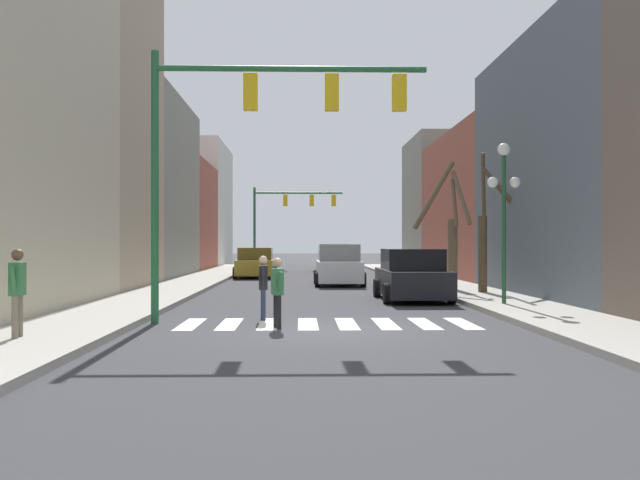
% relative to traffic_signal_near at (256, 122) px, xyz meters
% --- Properties ---
extents(ground_plane, '(240.00, 240.00, 0.00)m').
position_rel_traffic_signal_near_xyz_m(ground_plane, '(1.66, -1.45, -4.68)').
color(ground_plane, '#38383D').
extents(sidewalk_left, '(2.56, 90.00, 0.15)m').
position_rel_traffic_signal_near_xyz_m(sidewalk_left, '(-3.86, -1.45, -4.61)').
color(sidewalk_left, '#ADA89E').
rests_on(sidewalk_left, ground_plane).
extents(sidewalk_right, '(2.56, 90.00, 0.15)m').
position_rel_traffic_signal_near_xyz_m(sidewalk_right, '(7.18, -1.45, -4.61)').
color(sidewalk_right, '#ADA89E').
rests_on(sidewalk_right, ground_plane).
extents(building_row_left, '(6.00, 58.47, 13.13)m').
position_rel_traffic_signal_near_xyz_m(building_row_left, '(-8.14, 20.26, 0.52)').
color(building_row_left, '#BCB299').
rests_on(building_row_left, ground_plane).
extents(building_row_right, '(6.00, 44.48, 8.89)m').
position_rel_traffic_signal_near_xyz_m(building_row_right, '(11.46, 14.53, -0.45)').
color(building_row_right, '#66564C').
rests_on(building_row_right, ground_plane).
extents(crosswalk_stripes, '(6.75, 2.60, 0.01)m').
position_rel_traffic_signal_near_xyz_m(crosswalk_stripes, '(1.66, -0.14, -4.68)').
color(crosswalk_stripes, white).
rests_on(crosswalk_stripes, ground_plane).
extents(traffic_signal_near, '(6.41, 0.28, 6.33)m').
position_rel_traffic_signal_near_xyz_m(traffic_signal_near, '(0.00, 0.00, 0.00)').
color(traffic_signal_near, '#236038').
rests_on(traffic_signal_near, ground_plane).
extents(traffic_signal_far, '(6.57, 0.28, 5.97)m').
position_rel_traffic_signal_near_xyz_m(traffic_signal_far, '(0.12, 37.61, -0.26)').
color(traffic_signal_far, '#236038').
rests_on(traffic_signal_far, ground_plane).
extents(street_lamp_right_corner, '(0.95, 0.36, 4.57)m').
position_rel_traffic_signal_near_xyz_m(street_lamp_right_corner, '(6.83, 3.71, -1.31)').
color(street_lamp_right_corner, '#1E4C2D').
rests_on(street_lamp_right_corner, sidewalk_right).
extents(car_parked_right_near, '(2.02, 4.55, 1.81)m').
position_rel_traffic_signal_near_xyz_m(car_parked_right_near, '(3.15, 29.34, -3.85)').
color(car_parked_right_near, red).
rests_on(car_parked_right_near, ground_plane).
extents(car_parked_left_mid, '(2.19, 4.28, 1.62)m').
position_rel_traffic_signal_near_xyz_m(car_parked_left_mid, '(-1.37, 22.84, -3.92)').
color(car_parked_left_mid, '#A38423').
rests_on(car_parked_left_mid, ground_plane).
extents(car_driving_away_lane, '(2.20, 4.86, 1.68)m').
position_rel_traffic_signal_near_xyz_m(car_driving_away_lane, '(4.68, 6.89, -3.90)').
color(car_driving_away_lane, black).
rests_on(car_driving_away_lane, ground_plane).
extents(car_parked_right_mid, '(2.16, 4.41, 1.82)m').
position_rel_traffic_signal_near_xyz_m(car_parked_right_mid, '(2.74, 15.64, -3.84)').
color(car_parked_right_mid, white).
rests_on(car_parked_right_mid, ground_plane).
extents(pedestrian_on_left_sidewalk, '(0.29, 0.66, 1.55)m').
position_rel_traffic_signal_near_xyz_m(pedestrian_on_left_sidewalk, '(0.53, -1.04, -3.77)').
color(pedestrian_on_left_sidewalk, black).
rests_on(pedestrian_on_left_sidewalk, ground_plane).
extents(pedestrian_near_right_corner, '(0.23, 0.69, 1.61)m').
position_rel_traffic_signal_near_xyz_m(pedestrian_near_right_corner, '(-4.11, -3.66, -3.58)').
color(pedestrian_near_right_corner, '#7A705B').
rests_on(pedestrian_near_right_corner, sidewalk_left).
extents(pedestrian_on_right_sidewalk, '(0.23, 0.67, 1.56)m').
position_rel_traffic_signal_near_xyz_m(pedestrian_on_right_sidewalk, '(0.14, 0.76, -3.76)').
color(pedestrian_on_right_sidewalk, '#282D47').
rests_on(pedestrian_on_right_sidewalk, ground_plane).
extents(street_tree_left_mid, '(1.88, 1.20, 4.93)m').
position_rel_traffic_signal_near_xyz_m(street_tree_left_mid, '(7.60, 8.78, -2.54)').
color(street_tree_left_mid, brown).
rests_on(street_tree_left_mid, sidewalk_right).
extents(street_tree_right_mid, '(1.79, 2.11, 4.77)m').
position_rel_traffic_signal_near_xyz_m(street_tree_right_mid, '(6.56, 9.99, -2.43)').
color(street_tree_right_mid, brown).
rests_on(street_tree_right_mid, sidewalk_right).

